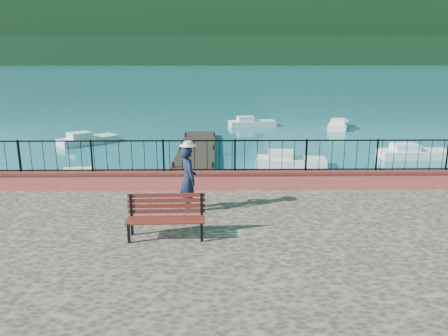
{
  "coord_description": "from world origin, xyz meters",
  "views": [
    {
      "loc": [
        -0.83,
        -9.41,
        5.21
      ],
      "look_at": [
        -0.66,
        2.0,
        2.3
      ],
      "focal_mm": 35.0,
      "sensor_mm": 36.0,
      "label": 1
    }
  ],
  "objects_px": {
    "boat_0": "(90,178)",
    "boat_1": "(291,159)",
    "park_bench": "(166,225)",
    "boat_3": "(88,137)",
    "person": "(188,178)",
    "boat_5": "(339,123)",
    "boat_4": "(252,121)",
    "boat_2": "(415,151)"
  },
  "relations": [
    {
      "from": "boat_0",
      "to": "boat_1",
      "type": "xyz_separation_m",
      "value": [
        8.82,
        3.47,
        0.0
      ]
    },
    {
      "from": "boat_1",
      "to": "boat_0",
      "type": "bearing_deg",
      "value": -150.69
    },
    {
      "from": "park_bench",
      "to": "boat_3",
      "type": "height_order",
      "value": "park_bench"
    },
    {
      "from": "person",
      "to": "boat_5",
      "type": "relative_size",
      "value": 0.5
    },
    {
      "from": "boat_1",
      "to": "boat_3",
      "type": "relative_size",
      "value": 0.95
    },
    {
      "from": "boat_0",
      "to": "boat_3",
      "type": "bearing_deg",
      "value": 102.26
    },
    {
      "from": "boat_0",
      "to": "boat_5",
      "type": "bearing_deg",
      "value": 42.63
    },
    {
      "from": "park_bench",
      "to": "boat_4",
      "type": "xyz_separation_m",
      "value": [
        3.85,
        24.22,
        -1.1
      ]
    },
    {
      "from": "park_bench",
      "to": "person",
      "type": "relative_size",
      "value": 1.02
    },
    {
      "from": "park_bench",
      "to": "boat_3",
      "type": "relative_size",
      "value": 0.51
    },
    {
      "from": "boat_2",
      "to": "boat_3",
      "type": "xyz_separation_m",
      "value": [
        -18.46,
        4.16,
        0.0
      ]
    },
    {
      "from": "boat_1",
      "to": "boat_3",
      "type": "height_order",
      "value": "same"
    },
    {
      "from": "park_bench",
      "to": "boat_1",
      "type": "distance_m",
      "value": 12.39
    },
    {
      "from": "boat_1",
      "to": "boat_5",
      "type": "bearing_deg",
      "value": 72.71
    },
    {
      "from": "boat_4",
      "to": "boat_5",
      "type": "relative_size",
      "value": 1.0
    },
    {
      "from": "boat_0",
      "to": "boat_1",
      "type": "bearing_deg",
      "value": 17.34
    },
    {
      "from": "boat_1",
      "to": "boat_2",
      "type": "xyz_separation_m",
      "value": [
        6.87,
        1.78,
        0.0
      ]
    },
    {
      "from": "park_bench",
      "to": "boat_0",
      "type": "relative_size",
      "value": 0.53
    },
    {
      "from": "boat_2",
      "to": "boat_4",
      "type": "distance_m",
      "value": 13.52
    },
    {
      "from": "park_bench",
      "to": "person",
      "type": "height_order",
      "value": "person"
    },
    {
      "from": "boat_2",
      "to": "park_bench",
      "type": "bearing_deg",
      "value": -132.14
    },
    {
      "from": "person",
      "to": "boat_2",
      "type": "bearing_deg",
      "value": -66.02
    },
    {
      "from": "boat_2",
      "to": "boat_5",
      "type": "relative_size",
      "value": 1.04
    },
    {
      "from": "boat_1",
      "to": "boat_2",
      "type": "bearing_deg",
      "value": 22.33
    },
    {
      "from": "boat_2",
      "to": "boat_4",
      "type": "xyz_separation_m",
      "value": [
        -7.78,
        11.05,
        0.0
      ]
    },
    {
      "from": "person",
      "to": "boat_2",
      "type": "relative_size",
      "value": 0.48
    },
    {
      "from": "boat_0",
      "to": "boat_4",
      "type": "height_order",
      "value": "same"
    },
    {
      "from": "person",
      "to": "boat_2",
      "type": "height_order",
      "value": "person"
    },
    {
      "from": "boat_0",
      "to": "boat_2",
      "type": "bearing_deg",
      "value": 14.35
    },
    {
      "from": "park_bench",
      "to": "boat_2",
      "type": "height_order",
      "value": "park_bench"
    },
    {
      "from": "boat_0",
      "to": "boat_1",
      "type": "relative_size",
      "value": 0.99
    },
    {
      "from": "boat_3",
      "to": "boat_4",
      "type": "height_order",
      "value": "same"
    },
    {
      "from": "boat_3",
      "to": "boat_4",
      "type": "bearing_deg",
      "value": -8.75
    },
    {
      "from": "boat_1",
      "to": "boat_4",
      "type": "height_order",
      "value": "same"
    },
    {
      "from": "boat_3",
      "to": "boat_5",
      "type": "height_order",
      "value": "same"
    },
    {
      "from": "park_bench",
      "to": "boat_3",
      "type": "bearing_deg",
      "value": 110.1
    },
    {
      "from": "park_bench",
      "to": "boat_0",
      "type": "bearing_deg",
      "value": 115.76
    },
    {
      "from": "boat_2",
      "to": "boat_5",
      "type": "height_order",
      "value": "same"
    },
    {
      "from": "boat_1",
      "to": "boat_3",
      "type": "bearing_deg",
      "value": 160.7
    },
    {
      "from": "boat_1",
      "to": "boat_5",
      "type": "height_order",
      "value": "same"
    },
    {
      "from": "person",
      "to": "boat_3",
      "type": "relative_size",
      "value": 0.5
    },
    {
      "from": "boat_0",
      "to": "boat_5",
      "type": "height_order",
      "value": "same"
    }
  ]
}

